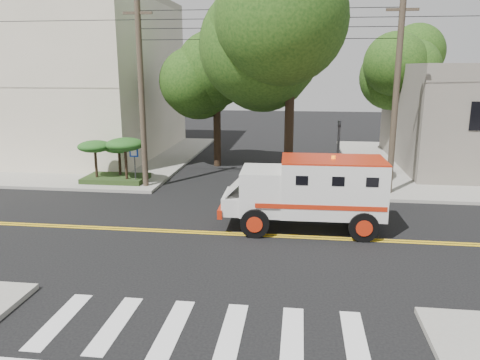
# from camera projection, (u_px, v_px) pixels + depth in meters

# --- Properties ---
(ground) EXTENTS (100.00, 100.00, 0.00)m
(ground) POSITION_uv_depth(u_px,v_px,m) (241.00, 234.00, 17.11)
(ground) COLOR black
(ground) RESTS_ON ground
(sidewalk_nw) EXTENTS (17.00, 17.00, 0.15)m
(sidewalk_nw) POSITION_uv_depth(u_px,v_px,m) (69.00, 156.00, 31.79)
(sidewalk_nw) COLOR gray
(sidewalk_nw) RESTS_ON ground
(building_left) EXTENTS (16.00, 14.00, 10.00)m
(building_left) POSITION_uv_depth(u_px,v_px,m) (46.00, 79.00, 32.29)
(building_left) COLOR beige
(building_left) RESTS_ON sidewalk_nw
(utility_pole_left) EXTENTS (0.28, 0.28, 9.00)m
(utility_pole_left) POSITION_uv_depth(u_px,v_px,m) (142.00, 98.00, 22.53)
(utility_pole_left) COLOR #382D23
(utility_pole_left) RESTS_ON ground
(utility_pole_right) EXTENTS (0.28, 0.28, 9.00)m
(utility_pole_right) POSITION_uv_depth(u_px,v_px,m) (396.00, 100.00, 21.24)
(utility_pole_right) COLOR #382D23
(utility_pole_right) RESTS_ON ground
(tree_main) EXTENTS (6.08, 5.70, 9.85)m
(tree_main) POSITION_uv_depth(u_px,v_px,m) (301.00, 39.00, 21.16)
(tree_main) COLOR black
(tree_main) RESTS_ON ground
(tree_left) EXTENTS (4.48, 4.20, 7.70)m
(tree_left) POSITION_uv_depth(u_px,v_px,m) (221.00, 71.00, 27.46)
(tree_left) COLOR black
(tree_left) RESTS_ON ground
(tree_right) EXTENTS (4.80, 4.50, 8.20)m
(tree_right) POSITION_uv_depth(u_px,v_px,m) (410.00, 65.00, 29.78)
(tree_right) COLOR black
(tree_right) RESTS_ON ground
(traffic_signal) EXTENTS (0.15, 0.18, 3.60)m
(traffic_signal) POSITION_uv_depth(u_px,v_px,m) (338.00, 150.00, 21.51)
(traffic_signal) COLOR #3F3F42
(traffic_signal) RESTS_ON ground
(accessibility_sign) EXTENTS (0.45, 0.10, 2.02)m
(accessibility_sign) POSITION_uv_depth(u_px,v_px,m) (134.00, 161.00, 23.51)
(accessibility_sign) COLOR #3F3F42
(accessibility_sign) RESTS_ON ground
(palm_planter) EXTENTS (3.52, 2.63, 2.36)m
(palm_planter) POSITION_uv_depth(u_px,v_px,m) (114.00, 153.00, 24.04)
(palm_planter) COLOR #1E3314
(palm_planter) RESTS_ON sidewalk_nw
(armored_truck) EXTENTS (6.04, 2.55, 2.73)m
(armored_truck) POSITION_uv_depth(u_px,v_px,m) (311.00, 189.00, 17.30)
(armored_truck) COLOR silver
(armored_truck) RESTS_ON ground
(pedestrian_a) EXTENTS (0.76, 0.60, 1.83)m
(pedestrian_a) POSITION_uv_depth(u_px,v_px,m) (375.00, 177.00, 21.48)
(pedestrian_a) COLOR gray
(pedestrian_a) RESTS_ON sidewalk_ne
(pedestrian_b) EXTENTS (0.98, 0.87, 1.67)m
(pedestrian_b) POSITION_uv_depth(u_px,v_px,m) (461.00, 165.00, 24.41)
(pedestrian_b) COLOR gray
(pedestrian_b) RESTS_ON sidewalk_ne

